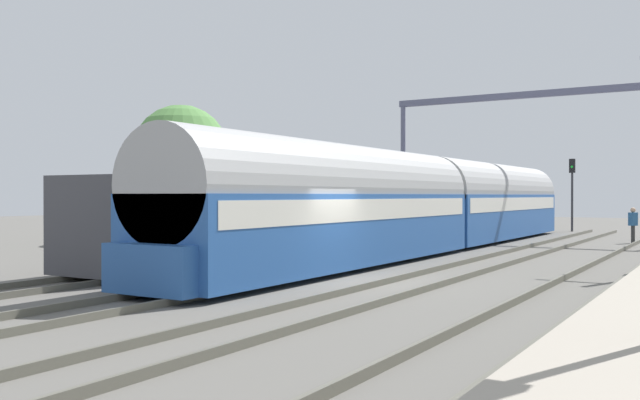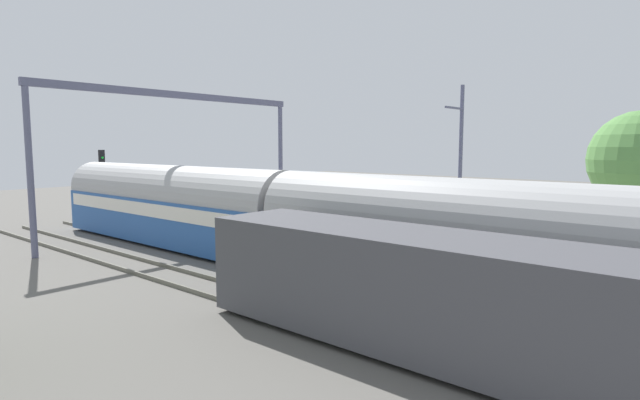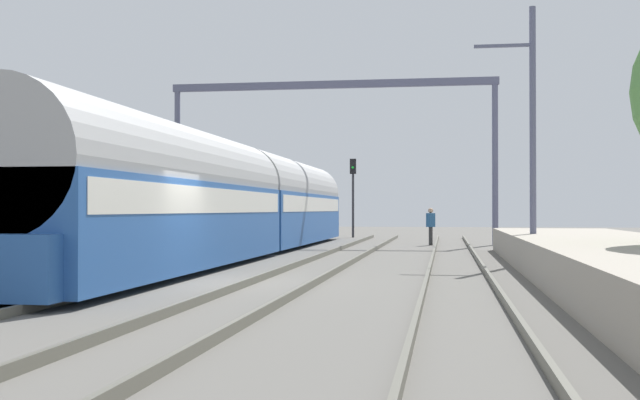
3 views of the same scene
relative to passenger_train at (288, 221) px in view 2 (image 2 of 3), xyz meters
name	(u,v)px [view 2 (image 2 of 3)]	position (x,y,z in m)	size (l,w,h in m)	color
ground	(596,314)	(1.91, -10.77, -1.97)	(120.00, 120.00, 0.00)	#605D58
track_far_west	(532,380)	(-3.82, -10.77, -1.89)	(1.52, 60.00, 0.16)	#5E5B4F
track_west	(579,330)	(0.00, -10.77, -1.89)	(1.52, 60.00, 0.16)	#5E5B4F
track_east	(610,297)	(3.82, -10.77, -1.89)	(1.52, 60.00, 0.16)	#5E5B4F
track_far_east	(631,274)	(7.63, -10.77, -1.89)	(1.52, 60.00, 0.16)	#5E5B4F
platform	(597,243)	(11.45, -8.77, -1.52)	(4.40, 28.00, 0.90)	#A39989
passenger_train	(288,221)	(0.00, 0.00, 0.00)	(2.93, 32.85, 3.82)	#28569E
freight_car	(438,295)	(-3.82, -8.59, -0.50)	(2.80, 13.00, 2.70)	#47474C
person_crossing	(255,209)	(6.66, 9.23, -0.94)	(0.42, 0.47, 1.73)	#323232
railway_signal_far	(102,175)	(1.92, 19.10, 1.04)	(0.36, 0.30, 4.67)	#2D2D33
catenary_gantry	(180,129)	(1.91, 9.97, 3.89)	(15.85, 0.28, 7.86)	slate
catenary_pole_east_mid	(460,161)	(9.98, -2.61, 2.18)	(1.90, 0.20, 8.00)	slate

